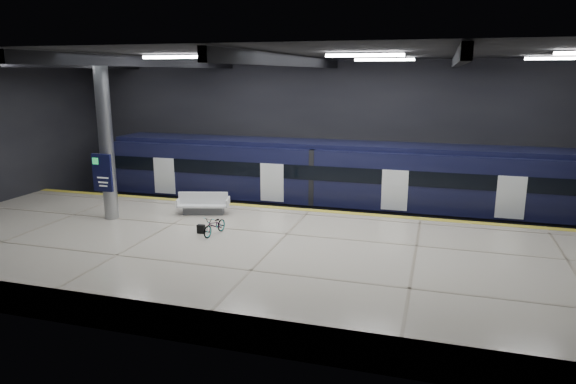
% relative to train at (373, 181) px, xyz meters
% --- Properties ---
extents(ground, '(30.00, 30.00, 0.00)m').
position_rel_train_xyz_m(ground, '(-2.51, -5.50, -2.06)').
color(ground, black).
rests_on(ground, ground).
extents(room_shell, '(30.10, 16.10, 8.05)m').
position_rel_train_xyz_m(room_shell, '(-2.51, -5.49, 3.66)').
color(room_shell, black).
rests_on(room_shell, ground).
extents(platform, '(30.00, 11.00, 1.10)m').
position_rel_train_xyz_m(platform, '(-2.51, -8.00, -1.51)').
color(platform, beige).
rests_on(platform, ground).
extents(safety_strip, '(30.00, 0.40, 0.01)m').
position_rel_train_xyz_m(safety_strip, '(-2.51, -2.75, -0.95)').
color(safety_strip, gold).
rests_on(safety_strip, platform).
extents(rails, '(30.00, 1.52, 0.16)m').
position_rel_train_xyz_m(rails, '(-2.51, 0.00, -1.98)').
color(rails, gray).
rests_on(rails, ground).
extents(train, '(29.40, 2.84, 3.79)m').
position_rel_train_xyz_m(train, '(0.00, 0.00, 0.00)').
color(train, black).
rests_on(train, ground).
extents(bench, '(2.46, 1.52, 1.01)m').
position_rel_train_xyz_m(bench, '(-6.96, -4.71, -0.60)').
color(bench, '#595B60').
rests_on(bench, platform).
extents(bicycle, '(0.73, 1.52, 0.77)m').
position_rel_train_xyz_m(bicycle, '(-5.19, -7.38, -0.57)').
color(bicycle, '#99999E').
rests_on(bicycle, platform).
extents(pannier_bag, '(0.30, 0.19, 0.35)m').
position_rel_train_xyz_m(pannier_bag, '(-5.79, -7.38, -0.78)').
color(pannier_bag, black).
rests_on(pannier_bag, platform).
extents(info_column, '(0.90, 0.78, 6.90)m').
position_rel_train_xyz_m(info_column, '(-10.51, -6.52, 2.40)').
color(info_column, '#9EA0A5').
rests_on(info_column, platform).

